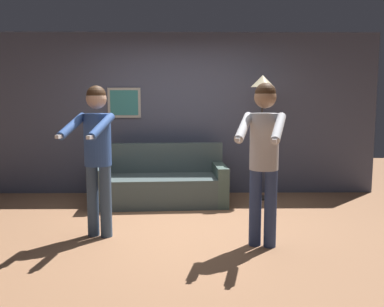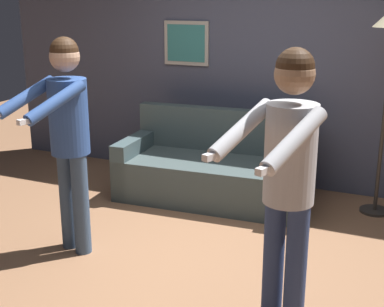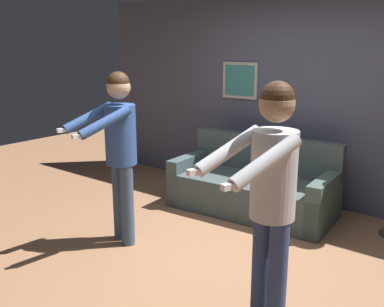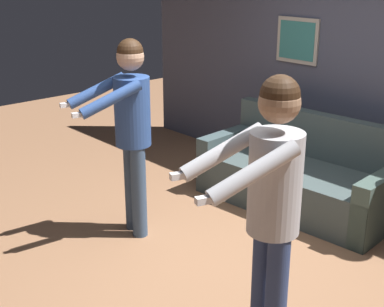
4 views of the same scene
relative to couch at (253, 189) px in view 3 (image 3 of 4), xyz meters
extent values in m
plane|color=#946747|center=(0.26, -1.28, -0.28)|extent=(12.00, 12.00, 0.00)
cube|color=#484C61|center=(0.26, 0.72, 1.02)|extent=(6.40, 0.06, 2.60)
cube|color=#B7B2A8|center=(-0.63, 0.67, 1.21)|extent=(0.53, 0.02, 0.48)
cube|color=teal|center=(-0.63, 0.66, 1.21)|extent=(0.45, 0.01, 0.40)
cube|color=#435151|center=(0.00, -0.04, -0.07)|extent=(1.95, 0.97, 0.42)
cube|color=#435151|center=(-0.02, 0.31, 0.37)|extent=(1.91, 0.26, 0.45)
cube|color=#405255|center=(-0.87, -0.10, 0.01)|extent=(0.21, 0.86, 0.58)
cube|color=#445850|center=(0.87, 0.01, 0.01)|extent=(0.21, 0.86, 0.58)
cylinder|color=#3B516F|center=(-0.69, -1.51, 0.13)|extent=(0.13, 0.13, 0.82)
cylinder|color=#3B516F|center=(-0.54, -1.55, 0.13)|extent=(0.13, 0.13, 0.82)
cylinder|color=#2D4C8C|center=(-0.61, -1.53, 0.83)|extent=(0.30, 0.30, 0.58)
sphere|color=tan|center=(-0.61, -1.53, 1.28)|extent=(0.22, 0.22, 0.22)
sphere|color=#382314|center=(-0.61, -1.53, 1.32)|extent=(0.21, 0.21, 0.21)
cylinder|color=#2D4C8C|center=(-0.84, -1.72, 1.00)|extent=(0.21, 0.52, 0.27)
cube|color=white|center=(-0.90, -1.95, 0.91)|extent=(0.08, 0.16, 0.04)
cylinder|color=#2D4C8C|center=(-0.51, -1.80, 1.00)|extent=(0.21, 0.52, 0.27)
cube|color=white|center=(-0.57, -2.03, 0.91)|extent=(0.08, 0.16, 0.04)
cylinder|color=navy|center=(1.11, -1.85, 0.14)|extent=(0.13, 0.13, 0.83)
cylinder|color=navy|center=(1.26, -1.90, 0.14)|extent=(0.13, 0.13, 0.83)
cylinder|color=#B2B2B7|center=(1.18, -1.87, 0.84)|extent=(0.30, 0.30, 0.59)
sphere|color=#9E7556|center=(1.18, -1.87, 1.30)|extent=(0.23, 0.23, 0.23)
sphere|color=#382314|center=(1.18, -1.87, 1.34)|extent=(0.22, 0.22, 0.22)
cylinder|color=#B2B2B7|center=(0.95, -2.04, 1.00)|extent=(0.25, 0.51, 0.28)
cube|color=white|center=(0.87, -2.27, 0.90)|extent=(0.09, 0.15, 0.04)
cylinder|color=#B2B2B7|center=(1.27, -2.15, 1.00)|extent=(0.25, 0.51, 0.28)
cube|color=white|center=(1.19, -2.38, 0.90)|extent=(0.09, 0.15, 0.04)
camera|label=1|loc=(0.38, -6.27, 1.30)|focal=40.00mm
camera|label=2|loc=(1.85, -4.78, 1.71)|focal=50.00mm
camera|label=3|loc=(2.38, -4.30, 1.65)|focal=40.00mm
camera|label=4|loc=(2.89, -4.04, 1.98)|focal=50.00mm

